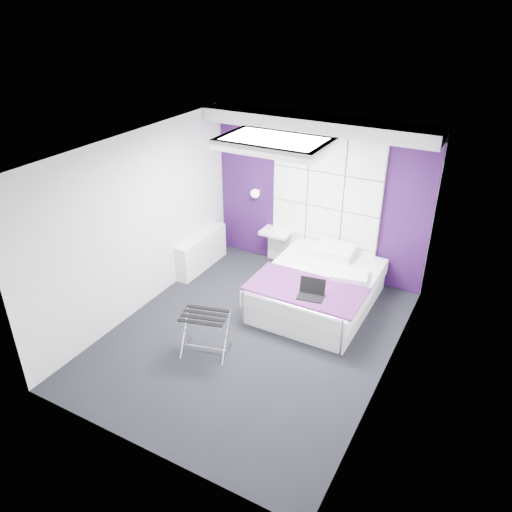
{
  "coord_description": "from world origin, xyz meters",
  "views": [
    {
      "loc": [
        2.71,
        -4.83,
        4.2
      ],
      "look_at": [
        -0.12,
        0.35,
        1.06
      ],
      "focal_mm": 35.0,
      "sensor_mm": 36.0,
      "label": 1
    }
  ],
  "objects": [
    {
      "name": "headboard",
      "position": [
        0.15,
        2.14,
        1.17
      ],
      "size": [
        1.8,
        0.08,
        2.3
      ],
      "primitive_type": null,
      "color": "white",
      "rests_on": "wall_back"
    },
    {
      "name": "radiator",
      "position": [
        -1.69,
        1.3,
        0.3
      ],
      "size": [
        0.22,
        1.2,
        0.6
      ],
      "primitive_type": "cube",
      "color": "white",
      "rests_on": "floor"
    },
    {
      "name": "laptop",
      "position": [
        0.64,
        0.55,
        0.61
      ],
      "size": [
        0.35,
        0.25,
        0.25
      ],
      "rotation": [
        0.0,
        0.0,
        0.17
      ],
      "color": "black",
      "rests_on": "bed"
    },
    {
      "name": "wall_right",
      "position": [
        1.8,
        0.0,
        1.3
      ],
      "size": [
        0.0,
        4.4,
        4.4
      ],
      "primitive_type": "plane",
      "rotation": [
        1.57,
        0.0,
        -1.57
      ],
      "color": "silver",
      "rests_on": "floor"
    },
    {
      "name": "wall_lamp",
      "position": [
        -1.05,
        2.06,
        1.22
      ],
      "size": [
        0.15,
        0.15,
        0.15
      ],
      "primitive_type": "sphere",
      "color": "white",
      "rests_on": "wall_back"
    },
    {
      "name": "bed",
      "position": [
        0.49,
        1.17,
        0.29
      ],
      "size": [
        1.61,
        1.94,
        0.69
      ],
      "color": "white",
      "rests_on": "floor"
    },
    {
      "name": "wall_back",
      "position": [
        0.0,
        2.2,
        1.3
      ],
      "size": [
        3.6,
        0.0,
        3.6
      ],
      "primitive_type": "plane",
      "rotation": [
        1.57,
        0.0,
        0.0
      ],
      "color": "silver",
      "rests_on": "floor"
    },
    {
      "name": "skylight",
      "position": [
        0.0,
        0.6,
        2.55
      ],
      "size": [
        1.36,
        0.86,
        0.12
      ],
      "primitive_type": null,
      "color": "white",
      "rests_on": "ceiling"
    },
    {
      "name": "floor",
      "position": [
        0.0,
        0.0,
        0.0
      ],
      "size": [
        4.4,
        4.4,
        0.0
      ],
      "primitive_type": "plane",
      "color": "black",
      "rests_on": "ground"
    },
    {
      "name": "luggage_rack",
      "position": [
        -0.37,
        -0.57,
        0.29
      ],
      "size": [
        0.58,
        0.43,
        0.57
      ],
      "rotation": [
        0.0,
        0.0,
        0.27
      ],
      "color": "silver",
      "rests_on": "floor"
    },
    {
      "name": "ceiling",
      "position": [
        0.0,
        0.0,
        2.6
      ],
      "size": [
        4.4,
        4.4,
        0.0
      ],
      "primitive_type": "plane",
      "rotation": [
        3.14,
        0.0,
        0.0
      ],
      "color": "white",
      "rests_on": "wall_back"
    },
    {
      "name": "accent_wall",
      "position": [
        0.0,
        2.19,
        1.3
      ],
      "size": [
        3.58,
        0.02,
        2.58
      ],
      "primitive_type": "cube",
      "color": "#300F42",
      "rests_on": "wall_back"
    },
    {
      "name": "nightstand",
      "position": [
        -0.64,
        2.02,
        0.6
      ],
      "size": [
        0.49,
        0.38,
        0.05
      ],
      "primitive_type": "cube",
      "color": "white",
      "rests_on": "wall_back"
    },
    {
      "name": "wall_left",
      "position": [
        -1.8,
        0.0,
        1.3
      ],
      "size": [
        0.0,
        4.4,
        4.4
      ],
      "primitive_type": "plane",
      "rotation": [
        1.57,
        0.0,
        1.57
      ],
      "color": "silver",
      "rests_on": "floor"
    },
    {
      "name": "soffit",
      "position": [
        0.0,
        1.95,
        2.5
      ],
      "size": [
        3.58,
        0.5,
        0.2
      ],
      "primitive_type": "cube",
      "color": "white",
      "rests_on": "wall_back"
    }
  ]
}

